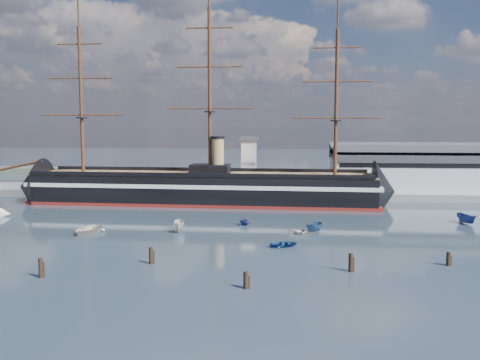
{
  "coord_description": "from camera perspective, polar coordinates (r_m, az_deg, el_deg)",
  "views": [
    {
      "loc": [
        14.7,
        -76.56,
        21.32
      ],
      "look_at": [
        4.11,
        35.0,
        9.0
      ],
      "focal_mm": 40.0,
      "sensor_mm": 36.0,
      "label": 1
    }
  ],
  "objects": [
    {
      "name": "warship",
      "position": [
        139.81,
        -4.71,
        -0.85
      ],
      "size": [
        113.11,
        18.89,
        53.94
      ],
      "rotation": [
        0.0,
        0.0,
        -0.03
      ],
      "color": "black",
      "rests_on": "ground"
    },
    {
      "name": "piling_far_right",
      "position": [
        86.07,
        21.32,
        -8.51
      ],
      "size": [
        0.64,
        0.64,
        2.79
      ],
      "primitive_type": "cylinder",
      "color": "black",
      "rests_on": "ground"
    },
    {
      "name": "quay",
      "position": [
        154.12,
        3.62,
        -1.69
      ],
      "size": [
        180.0,
        18.0,
        2.0
      ],
      "primitive_type": "cube",
      "color": "slate",
      "rests_on": "ground"
    },
    {
      "name": "motorboat_g",
      "position": [
        107.04,
        -16.01,
        -5.46
      ],
      "size": [
        4.7,
        2.92,
        2.04
      ],
      "primitive_type": "imported",
      "rotation": [
        0.0,
        0.0,
        -0.29
      ],
      "color": "#FBEDCE",
      "rests_on": "ground"
    },
    {
      "name": "motorboat_e",
      "position": [
        102.73,
        6.47,
        -5.75
      ],
      "size": [
        2.75,
        3.02,
        1.37
      ],
      "primitive_type": "imported",
      "rotation": [
        0.0,
        0.0,
        0.89
      ],
      "color": "silver",
      "rests_on": "ground"
    },
    {
      "name": "piling_extra",
      "position": [
        82.45,
        -9.46,
        -8.8
      ],
      "size": [
        0.64,
        0.64,
        3.25
      ],
      "primitive_type": "cylinder",
      "color": "black",
      "rests_on": "ground"
    },
    {
      "name": "ground",
      "position": [
        119.41,
        -1.74,
        -4.01
      ],
      "size": [
        600.0,
        600.0,
        0.0
      ],
      "primitive_type": "plane",
      "color": "#223442",
      "rests_on": "ground"
    },
    {
      "name": "quay_tower",
      "position": [
        150.47,
        0.95,
        1.86
      ],
      "size": [
        5.0,
        5.0,
        15.0
      ],
      "color": "silver",
      "rests_on": "ground"
    },
    {
      "name": "motorboat_b",
      "position": [
        92.27,
        4.72,
        -7.11
      ],
      "size": [
        2.1,
        3.23,
        1.4
      ],
      "primitive_type": "imported",
      "rotation": [
        0.0,
        0.0,
        1.89
      ],
      "color": "navy",
      "rests_on": "ground"
    },
    {
      "name": "piling_near_mid",
      "position": [
        69.85,
        0.62,
        -11.5
      ],
      "size": [
        0.64,
        0.64,
        2.93
      ],
      "primitive_type": "cylinder",
      "color": "black",
      "rests_on": "ground"
    },
    {
      "name": "motorboat_a",
      "position": [
        105.38,
        -6.5,
        -5.44
      ],
      "size": [
        6.88,
        3.39,
        2.64
      ],
      "primitive_type": "imported",
      "rotation": [
        0.0,
        0.0,
        0.15
      ],
      "color": "beige",
      "rests_on": "ground"
    },
    {
      "name": "piling_near_left",
      "position": [
        79.29,
        -20.44,
        -9.73
      ],
      "size": [
        0.64,
        0.64,
        3.45
      ],
      "primitive_type": "cylinder",
      "color": "black",
      "rests_on": "ground"
    },
    {
      "name": "warehouse",
      "position": [
        162.99,
        20.81,
        1.17
      ],
      "size": [
        63.0,
        21.0,
        11.6
      ],
      "color": "#B7BABC",
      "rests_on": "ground"
    },
    {
      "name": "motorboat_f",
      "position": [
        121.84,
        23.0,
        -4.31
      ],
      "size": [
        7.0,
        4.46,
        2.63
      ],
      "primitive_type": "imported",
      "rotation": [
        0.0,
        0.0,
        0.34
      ],
      "color": "navy",
      "rests_on": "ground"
    },
    {
      "name": "piling_near_right",
      "position": [
        78.85,
        11.71,
        -9.55
      ],
      "size": [
        0.64,
        0.64,
        3.39
      ],
      "primitive_type": "cylinder",
      "color": "black",
      "rests_on": "ground"
    },
    {
      "name": "motorboat_d",
      "position": [
        110.77,
        0.44,
        -4.82
      ],
      "size": [
        5.78,
        5.44,
        2.04
      ],
      "primitive_type": "imported",
      "rotation": [
        0.0,
        0.0,
        0.71
      ],
      "color": "navy",
      "rests_on": "ground"
    },
    {
      "name": "motorboat_c",
      "position": [
        104.35,
        7.91,
        -5.58
      ],
      "size": [
        5.99,
        4.9,
        2.3
      ],
      "primitive_type": "imported",
      "rotation": [
        0.0,
        0.0,
        -0.57
      ],
      "color": "navy",
      "rests_on": "ground"
    }
  ]
}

